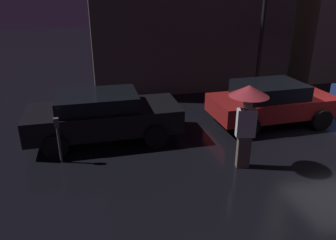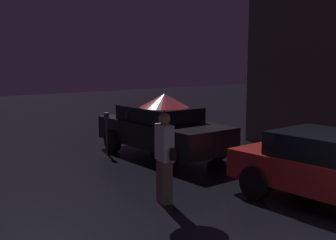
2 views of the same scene
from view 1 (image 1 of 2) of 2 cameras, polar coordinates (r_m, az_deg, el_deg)
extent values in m
cube|color=black|center=(9.52, -10.96, 0.34)|extent=(4.27, 1.76, 0.66)
cube|color=black|center=(9.33, -12.24, 3.31)|extent=(2.22, 1.54, 0.41)
cylinder|color=black|center=(10.56, -3.94, 0.99)|extent=(0.65, 0.22, 0.65)
cylinder|color=black|center=(8.99, -2.08, -2.89)|extent=(0.65, 0.22, 0.65)
cylinder|color=black|center=(10.50, -18.29, -0.26)|extent=(0.65, 0.22, 0.65)
cylinder|color=black|center=(8.92, -19.00, -4.39)|extent=(0.65, 0.22, 0.65)
cube|color=maroon|center=(11.07, 17.63, 2.56)|extent=(3.97, 1.90, 0.57)
cube|color=black|center=(10.84, 17.23, 5.05)|extent=(2.09, 1.63, 0.45)
cylinder|color=black|center=(12.50, 20.28, 3.04)|extent=(0.65, 0.22, 0.65)
cylinder|color=black|center=(11.16, 25.13, 0.05)|extent=(0.65, 0.22, 0.65)
cylinder|color=black|center=(11.37, 9.94, 2.28)|extent=(0.65, 0.22, 0.65)
cylinder|color=black|center=(9.87, 13.91, -1.18)|extent=(0.65, 0.22, 0.65)
cube|color=#66564C|center=(8.21, 12.98, -5.38)|extent=(0.35, 0.27, 0.82)
cube|color=white|center=(7.90, 13.44, -0.51)|extent=(0.48, 0.30, 0.69)
sphere|color=tan|center=(7.74, 13.74, 2.60)|extent=(0.22, 0.22, 0.22)
cylinder|color=black|center=(7.80, 13.61, 1.29)|extent=(0.02, 0.02, 0.80)
cone|color=#B2333D|center=(7.64, 13.97, 4.99)|extent=(0.92, 0.92, 0.25)
cube|color=black|center=(8.07, 14.90, -1.47)|extent=(0.18, 0.13, 0.22)
cylinder|color=#4C5154|center=(8.59, -18.38, -4.10)|extent=(0.06, 0.06, 0.99)
cube|color=#4C5154|center=(8.36, -18.88, -0.38)|extent=(0.12, 0.10, 0.22)
cylinder|color=black|center=(12.84, 15.81, 12.40)|extent=(0.14, 0.14, 4.26)
camera|label=2|loc=(9.83, 64.87, 0.94)|focal=45.00mm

